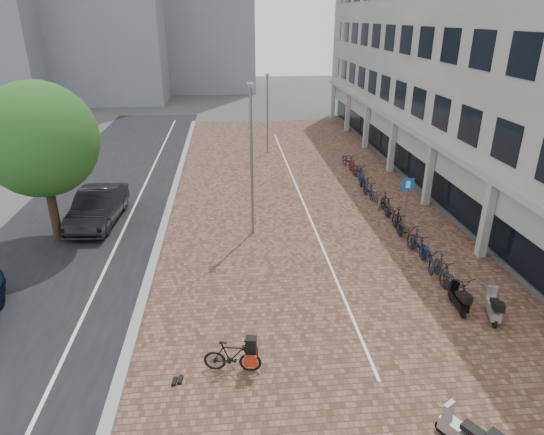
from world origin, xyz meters
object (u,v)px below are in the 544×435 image
Objects in this scene: scooter_front at (494,306)px; scooter_mid at (459,298)px; hero_bike at (232,356)px; scooter_back at (466,433)px; car_dark at (98,207)px; parking_sign at (406,196)px.

scooter_front reaches higher than scooter_mid.
hero_bike reaches higher than scooter_front.
scooter_back is at bearing -105.97° from scooter_front.
car_dark is 18.73m from scooter_back.
scooter_back is at bearing -47.44° from car_dark.
hero_bike is at bearing -131.76° from parking_sign.
scooter_front is 7.28m from parking_sign.
scooter_mid is at bearing 34.47° from scooter_back.
car_dark is 18.00m from scooter_front.
hero_bike is 0.65× the size of parking_sign.
parking_sign is (0.36, 6.52, 1.35)m from scooter_mid.
hero_bike is 6.30m from scooter_back.
scooter_back is 12.50m from parking_sign.
parking_sign is at bearing -33.75° from hero_bike.
scooter_back is at bearing -110.19° from scooter_mid.
car_dark is 3.55× the size of scooter_front.
car_dark is 1.94× the size of parking_sign.
car_dark is 2.98× the size of hero_bike.
scooter_mid is at bearing 165.02° from scooter_front.
scooter_mid is (-0.92, 0.61, -0.03)m from scooter_front.
scooter_front is (8.83, 1.73, -0.03)m from hero_bike.
car_dark is at bearing 38.92° from hero_bike.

